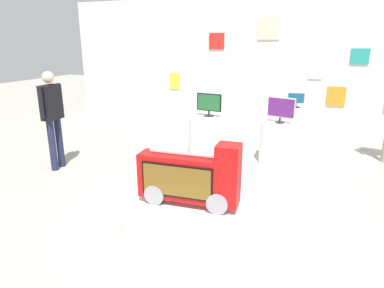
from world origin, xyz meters
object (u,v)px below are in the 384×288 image
Objects in this scene: novelty_firetruck_tv at (190,179)px; display_pedestal_center_rear at (278,143)px; tv_on_center_rear at (281,108)px; display_pedestal_right_rear at (294,124)px; shopper_browsing_near_truck at (52,113)px; display_pedestal_left_rear at (209,135)px; tv_on_right_rear at (296,100)px; main_display_pedestal at (189,214)px; tv_on_left_rear at (209,104)px.

novelty_firetruck_tv reaches higher than display_pedestal_center_rear.
tv_on_center_rear is (0.00, -0.00, 0.66)m from display_pedestal_center_rear.
shopper_browsing_near_truck is at bearing -138.45° from display_pedestal_right_rear.
novelty_firetruck_tv is 2.84m from display_pedestal_left_rear.
display_pedestal_center_rear is at bearing -2.98° from display_pedestal_left_rear.
tv_on_right_rear is at bearing -96.75° from display_pedestal_right_rear.
shopper_browsing_near_truck reaches higher than main_display_pedestal.
display_pedestal_right_rear is (0.13, 1.66, 0.00)m from display_pedestal_center_rear.
novelty_firetruck_tv is 3.15m from shopper_browsing_near_truck.
display_pedestal_center_rear is at bearing 75.30° from novelty_firetruck_tv.
display_pedestal_left_rear is 0.46× the size of shopper_browsing_near_truck.
display_pedestal_left_rear is 2.12× the size of tv_on_right_rear.
tv_on_right_rear is at bearing 85.53° from display_pedestal_center_rear.
tv_on_left_rear is at bearing -84.28° from display_pedestal_left_rear.
display_pedestal_right_rear is 0.45× the size of shopper_browsing_near_truck.
shopper_browsing_near_truck reaches higher than tv_on_center_rear.
tv_on_right_rear is 5.08m from shopper_browsing_near_truck.
tv_on_right_rear is at bearing 79.15° from novelty_firetruck_tv.
novelty_firetruck_tv is at bearing -104.74° from tv_on_center_rear.
tv_on_right_rear reaches higher than main_display_pedestal.
display_pedestal_right_rear is 2.09× the size of tv_on_right_rear.
main_display_pedestal is 2.91m from tv_on_center_rear.
tv_on_left_rear is (0.00, -0.00, 0.65)m from display_pedestal_left_rear.
novelty_firetruck_tv is 3.36× the size of tv_on_right_rear.
tv_on_left_rear is (-0.67, 2.73, 0.90)m from main_display_pedestal.
main_display_pedestal is 2.96m from tv_on_left_rear.
shopper_browsing_near_truck is (-2.28, -1.77, -0.02)m from tv_on_left_rear.
display_pedestal_left_rear and display_pedestal_center_rear have the same top height.
main_display_pedestal is at bearing -101.16° from tv_on_right_rear.
tv_on_center_rear is (0.70, 2.67, 0.45)m from novelty_firetruck_tv.
novelty_firetruck_tv is 2.42× the size of tv_on_center_rear.
tv_on_center_rear is at bearing -94.42° from display_pedestal_right_rear.
tv_on_left_rear is 0.65× the size of display_pedestal_center_rear.
tv_on_right_rear is (1.52, 1.59, -0.07)m from tv_on_left_rear.
main_display_pedestal is 3.38× the size of tv_on_left_rear.
display_pedestal_left_rear is 1.53× the size of tv_on_center_rear.
main_display_pedestal is at bearing -76.28° from tv_on_left_rear.
display_pedestal_center_rear is at bearing -2.80° from tv_on_left_rear.
display_pedestal_left_rear is at bearing -133.78° from tv_on_right_rear.
display_pedestal_center_rear is (0.70, 2.67, -0.22)m from novelty_firetruck_tv.
tv_on_center_rear is at bearing 75.26° from novelty_firetruck_tv.
shopper_browsing_near_truck is at bearing -155.09° from display_pedestal_center_rear.
main_display_pedestal is 1.37× the size of novelty_firetruck_tv.
tv_on_left_rear is at bearing 104.16° from novelty_firetruck_tv.
tv_on_center_rear is (0.73, 2.66, 0.92)m from main_display_pedestal.
tv_on_center_rear is (1.39, -0.08, 0.66)m from display_pedestal_left_rear.
display_pedestal_right_rear is (1.52, 1.59, 0.00)m from display_pedestal_left_rear.
main_display_pedestal is 2.18× the size of display_pedestal_left_rear.
display_pedestal_right_rear is (0.13, 1.67, -0.66)m from tv_on_center_rear.
main_display_pedestal is at bearing -105.20° from display_pedestal_center_rear.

